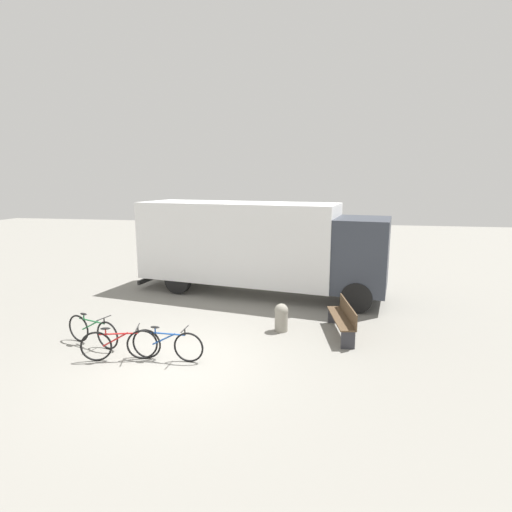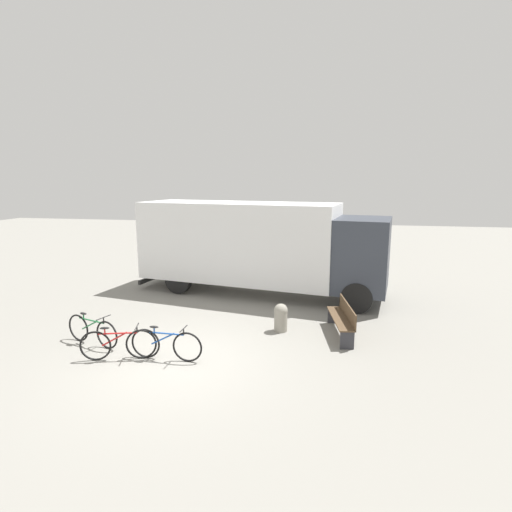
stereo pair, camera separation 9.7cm
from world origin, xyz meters
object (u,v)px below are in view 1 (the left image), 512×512
Objects in this scene: bicycle_near at (93,331)px; bollard_near_bench at (281,316)px; delivery_truck at (257,244)px; park_bench at (343,317)px; bicycle_far at (167,345)px; bicycle_middle at (119,345)px.

bollard_near_bench is (4.51, 1.80, 0.04)m from bicycle_near.
delivery_truck is 4.04m from bollard_near_bench.
park_bench reaches higher than bicycle_far.
bicycle_middle is at bearing -14.21° from bicycle_near.
bicycle_middle is (-2.10, -6.00, -1.44)m from delivery_truck.
delivery_truck is at bearing 80.98° from bicycle_far.
bicycle_far is (-4.00, -2.27, -0.12)m from park_bench.
park_bench is 6.42m from bicycle_near.
bicycle_middle is (-5.08, -2.47, -0.12)m from park_bench.
bicycle_near is 0.96× the size of bicycle_far.
park_bench is 2.55× the size of bollard_near_bench.
bicycle_near is at bearing -111.22° from delivery_truck.
bicycle_far is at bearing -136.14° from bollard_near_bench.
bicycle_near is 2.21m from bicycle_far.
bicycle_far is at bearing -6.05° from bicycle_middle.
bicycle_middle and bicycle_far have the same top height.
bicycle_middle is (1.08, -0.66, 0.00)m from bicycle_near.
delivery_truck is at bearing 110.48° from bollard_near_bench.
bollard_near_bench is at bearing 38.85° from bicycle_near.
park_bench is 1.14× the size of bicycle_far.
delivery_truck is 5.27× the size of bicycle_far.
park_bench is 1.66m from bollard_near_bench.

